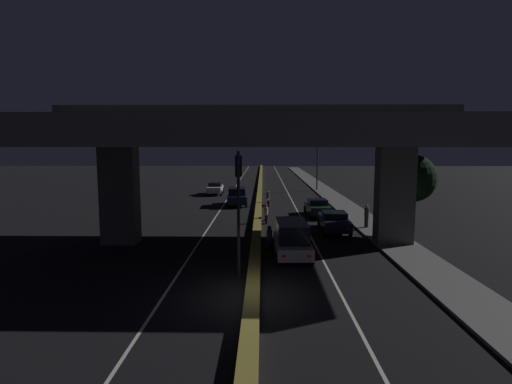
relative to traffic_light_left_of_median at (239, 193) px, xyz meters
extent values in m
plane|color=black|center=(0.69, -2.47, -3.90)|extent=(200.00, 200.00, 0.00)
cube|color=beige|center=(-2.88, 32.53, -3.90)|extent=(0.12, 126.00, 0.00)
cube|color=beige|center=(4.26, 32.53, -3.90)|extent=(0.12, 126.00, 0.00)
cube|color=olive|center=(0.69, 32.53, -3.72)|extent=(0.58, 126.00, 0.37)
cube|color=#5B5956|center=(9.15, 25.53, -3.84)|extent=(2.62, 126.00, 0.13)
cube|color=#5B5956|center=(-7.63, 6.26, -0.94)|extent=(2.12, 1.29, 5.93)
cube|color=#5B5956|center=(9.01, 6.26, -0.94)|extent=(2.12, 1.29, 5.93)
cube|color=#5B5956|center=(0.69, 6.26, 2.80)|extent=(24.12, 12.47, 1.54)
cube|color=#333335|center=(0.69, 6.26, 4.02)|extent=(24.12, 0.40, 0.90)
cylinder|color=black|center=(0.00, -0.10, -1.02)|extent=(0.14, 0.14, 5.76)
cube|color=black|center=(0.00, 0.08, 1.18)|extent=(0.30, 0.28, 0.95)
sphere|color=red|center=(0.00, 0.23, 1.48)|extent=(0.18, 0.18, 0.18)
sphere|color=black|center=(0.00, 0.23, 1.18)|extent=(0.18, 0.18, 0.18)
sphere|color=black|center=(0.00, 0.23, 0.89)|extent=(0.18, 0.18, 0.18)
cylinder|color=#2D2D30|center=(8.26, 35.12, 0.20)|extent=(0.18, 0.18, 8.20)
cylinder|color=#2D2D30|center=(7.27, 35.12, 4.15)|extent=(1.99, 0.10, 0.10)
ellipsoid|color=#F2B759|center=(6.27, 35.12, 4.05)|extent=(0.56, 0.32, 0.24)
cube|color=gray|center=(2.66, 3.42, -3.28)|extent=(1.94, 4.39, 0.62)
cube|color=black|center=(2.65, 3.53, -2.48)|extent=(1.69, 3.17, 0.98)
cylinder|color=black|center=(1.73, 4.82, -3.59)|extent=(0.22, 0.62, 0.61)
cylinder|color=black|center=(3.50, 4.88, -3.59)|extent=(0.22, 0.62, 0.61)
cylinder|color=black|center=(1.82, 1.96, -3.59)|extent=(0.22, 0.62, 0.61)
cylinder|color=black|center=(3.59, 2.02, -3.59)|extent=(0.22, 0.62, 0.61)
cube|color=red|center=(2.09, 1.22, -3.25)|extent=(0.18, 0.04, 0.11)
cube|color=red|center=(3.36, 1.26, -3.25)|extent=(0.18, 0.04, 0.11)
cube|color=#141938|center=(6.08, 9.92, -3.25)|extent=(2.01, 4.71, 0.66)
cube|color=black|center=(6.08, 9.80, -2.71)|extent=(1.67, 1.92, 0.42)
cylinder|color=black|center=(5.26, 11.48, -3.58)|extent=(0.23, 0.64, 0.64)
cylinder|color=black|center=(7.03, 11.41, -3.58)|extent=(0.23, 0.64, 0.64)
cylinder|color=black|center=(5.13, 8.43, -3.58)|extent=(0.23, 0.64, 0.64)
cylinder|color=black|center=(6.90, 8.35, -3.58)|extent=(0.23, 0.64, 0.64)
cube|color=red|center=(5.35, 7.62, -3.22)|extent=(0.18, 0.04, 0.11)
cube|color=red|center=(6.62, 7.57, -3.22)|extent=(0.18, 0.04, 0.11)
cube|color=black|center=(5.74, 16.07, -3.25)|extent=(1.86, 4.24, 0.68)
cube|color=black|center=(5.74, 15.97, -2.68)|extent=(1.56, 1.72, 0.46)
cylinder|color=black|center=(4.86, 17.42, -3.59)|extent=(0.22, 0.62, 0.61)
cylinder|color=black|center=(6.52, 17.48, -3.59)|extent=(0.22, 0.62, 0.61)
cylinder|color=black|center=(4.96, 14.66, -3.59)|extent=(0.22, 0.62, 0.61)
cylinder|color=black|center=(6.62, 14.73, -3.59)|extent=(0.22, 0.62, 0.61)
cube|color=red|center=(5.22, 13.95, -3.22)|extent=(0.18, 0.04, 0.11)
cube|color=red|center=(6.42, 14.00, -3.22)|extent=(0.18, 0.04, 0.11)
cube|color=#141938|center=(-1.48, 21.96, -3.20)|extent=(2.00, 4.35, 0.78)
cube|color=black|center=(-1.48, 21.96, -2.47)|extent=(1.72, 2.63, 0.67)
cylinder|color=black|center=(-0.53, 20.58, -3.59)|extent=(0.22, 0.62, 0.62)
cylinder|color=black|center=(-2.34, 20.52, -3.59)|extent=(0.22, 0.62, 0.62)
cylinder|color=black|center=(-0.63, 23.41, -3.59)|extent=(0.22, 0.62, 0.62)
cylinder|color=black|center=(-2.43, 23.35, -3.59)|extent=(0.22, 0.62, 0.62)
cube|color=white|center=(-0.91, 24.14, -3.32)|extent=(0.18, 0.04, 0.11)
cube|color=white|center=(-2.20, 24.09, -3.32)|extent=(0.18, 0.04, 0.11)
cube|color=silver|center=(-4.76, 30.70, -3.22)|extent=(1.77, 3.96, 0.68)
cube|color=black|center=(-4.76, 30.80, -2.67)|extent=(1.53, 1.60, 0.43)
cylinder|color=black|center=(-3.90, 29.42, -3.56)|extent=(0.21, 0.68, 0.68)
cylinder|color=black|center=(-5.58, 29.39, -3.56)|extent=(0.21, 0.68, 0.68)
cylinder|color=black|center=(-3.94, 32.01, -3.56)|extent=(0.21, 0.68, 0.68)
cylinder|color=black|center=(-5.62, 31.99, -3.56)|extent=(0.21, 0.68, 0.68)
cube|color=white|center=(-4.19, 32.69, -3.32)|extent=(0.18, 0.03, 0.11)
cube|color=white|center=(-5.39, 32.67, -3.32)|extent=(0.18, 0.03, 0.11)
cylinder|color=black|center=(1.51, 5.52, -3.61)|extent=(0.11, 0.59, 0.58)
cylinder|color=black|center=(1.44, 4.36, -3.61)|extent=(0.13, 0.59, 0.58)
cube|color=navy|center=(1.47, 4.94, -3.39)|extent=(0.29, 0.90, 0.32)
cylinder|color=#3F3F44|center=(1.47, 4.94, -2.99)|extent=(0.34, 0.34, 0.48)
sphere|color=black|center=(1.47, 4.94, -2.63)|extent=(0.24, 0.24, 0.24)
cube|color=red|center=(1.44, 4.31, -3.39)|extent=(0.08, 0.03, 0.08)
cylinder|color=black|center=(1.30, 13.74, -3.63)|extent=(0.10, 0.54, 0.54)
cylinder|color=black|center=(1.36, 12.50, -3.63)|extent=(0.12, 0.54, 0.54)
cube|color=maroon|center=(1.33, 13.12, -3.41)|extent=(0.28, 0.95, 0.32)
cylinder|color=beige|center=(1.33, 13.12, -2.99)|extent=(0.33, 0.33, 0.53)
sphere|color=#B21919|center=(1.33, 13.12, -2.61)|extent=(0.24, 0.24, 0.24)
cube|color=red|center=(1.36, 12.45, -3.41)|extent=(0.08, 0.03, 0.08)
cylinder|color=black|center=(1.57, 22.36, -3.61)|extent=(0.11, 0.59, 0.58)
cylinder|color=black|center=(1.63, 21.09, -3.61)|extent=(0.13, 0.59, 0.58)
cube|color=silver|center=(1.60, 21.73, -3.39)|extent=(0.29, 0.97, 0.32)
cylinder|color=#3F3F44|center=(1.60, 21.73, -2.96)|extent=(0.34, 0.34, 0.54)
sphere|color=#B21919|center=(1.60, 21.73, -2.57)|extent=(0.24, 0.24, 0.24)
cube|color=red|center=(1.63, 21.04, -3.39)|extent=(0.08, 0.03, 0.08)
cylinder|color=#2D261E|center=(8.55, 10.72, -3.39)|extent=(0.28, 0.28, 0.78)
cylinder|color=#3F3F44|center=(8.55, 10.72, -2.67)|extent=(0.33, 0.33, 0.65)
sphere|color=tan|center=(8.55, 10.72, -2.25)|extent=(0.21, 0.21, 0.21)
cylinder|color=#2D2116|center=(11.09, 9.10, -2.60)|extent=(0.45, 0.45, 2.61)
sphere|color=black|center=(11.09, 9.10, -0.10)|extent=(3.18, 3.18, 3.18)
camera|label=1|loc=(1.09, -17.67, 2.12)|focal=28.00mm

